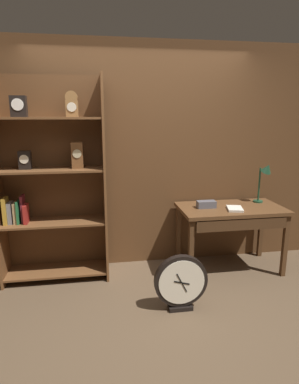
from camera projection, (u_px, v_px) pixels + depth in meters
ground_plane at (160, 323)px, 2.88m from camera, size 10.00×10.00×0.00m
back_wood_panel at (140, 157)px, 3.84m from camera, size 4.80×0.05×2.60m
bookshelf at (51, 183)px, 3.48m from camera, size 1.12×0.39×2.19m
workbench at (232, 215)px, 3.74m from camera, size 1.18×0.65×0.76m
desk_lamp at (265, 174)px, 3.84m from camera, size 0.20×0.20×0.49m
toolbox_small at (206, 204)px, 3.70m from camera, size 0.21×0.10×0.08m
open_repair_manual at (235, 209)px, 3.63m from camera, size 0.21×0.25×0.02m
round_clock_large at (181, 282)px, 3.02m from camera, size 0.50×0.11×0.54m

